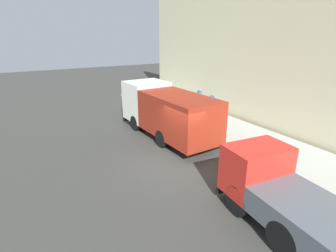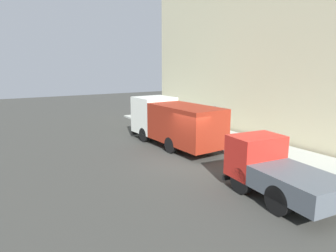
# 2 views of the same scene
# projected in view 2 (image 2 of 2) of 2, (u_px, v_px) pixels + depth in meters

# --- Properties ---
(ground) EXTENTS (80.00, 80.00, 0.00)m
(ground) POSITION_uv_depth(u_px,v_px,m) (182.00, 162.00, 16.27)
(ground) COLOR #393935
(sidewalk) EXTENTS (4.23, 30.00, 0.16)m
(sidewalk) POSITION_uv_depth(u_px,v_px,m) (249.00, 147.00, 18.87)
(sidewalk) COLOR #ABAFA6
(sidewalk) RESTS_ON ground
(building_facade) EXTENTS (0.50, 30.00, 11.95)m
(building_facade) POSITION_uv_depth(u_px,v_px,m) (284.00, 52.00, 19.03)
(building_facade) COLOR beige
(building_facade) RESTS_ON ground
(large_utility_truck) EXTENTS (2.78, 7.60, 2.96)m
(large_utility_truck) POSITION_uv_depth(u_px,v_px,m) (174.00, 121.00, 19.20)
(large_utility_truck) COLOR white
(large_utility_truck) RESTS_ON ground
(small_flatbed_truck) EXTENTS (2.64, 4.88, 2.27)m
(small_flatbed_truck) POSITION_uv_depth(u_px,v_px,m) (275.00, 170.00, 11.68)
(small_flatbed_truck) COLOR red
(small_flatbed_truck) RESTS_ON ground
(pedestrian_walking) EXTENTS (0.43, 0.43, 1.67)m
(pedestrian_walking) POSITION_uv_depth(u_px,v_px,m) (198.00, 123.00, 21.75)
(pedestrian_walking) COLOR #473953
(pedestrian_walking) RESTS_ON sidewalk
(pedestrian_standing) EXTENTS (0.50, 0.50, 1.69)m
(pedestrian_standing) POSITION_uv_depth(u_px,v_px,m) (203.00, 116.00, 24.73)
(pedestrian_standing) COLOR #5B564A
(pedestrian_standing) RESTS_ON sidewalk
(traffic_cone_orange) EXTENTS (0.52, 0.52, 0.74)m
(traffic_cone_orange) POSITION_uv_depth(u_px,v_px,m) (169.00, 122.00, 24.76)
(traffic_cone_orange) COLOR orange
(traffic_cone_orange) RESTS_ON sidewalk
(street_sign_post) EXTENTS (0.44, 0.08, 2.50)m
(street_sign_post) POSITION_uv_depth(u_px,v_px,m) (215.00, 122.00, 18.67)
(street_sign_post) COLOR #4C5156
(street_sign_post) RESTS_ON sidewalk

